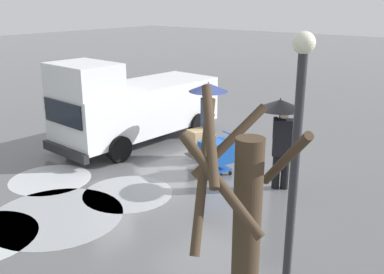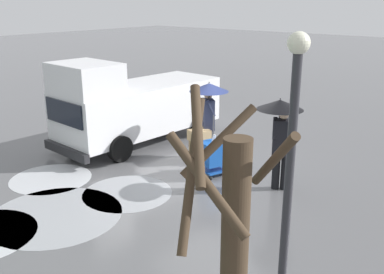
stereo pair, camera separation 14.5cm
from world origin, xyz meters
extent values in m
plane|color=#5B5B5E|center=(0.00, 0.00, 0.00)|extent=(90.00, 90.00, 0.00)
cylinder|color=silver|center=(3.01, 2.70, 0.00)|extent=(1.96, 1.96, 0.01)
cylinder|color=#999BA0|center=(1.28, 3.74, 0.00)|extent=(2.71, 2.71, 0.01)
cylinder|color=#999BA0|center=(0.93, 2.07, 0.00)|extent=(2.03, 2.03, 0.01)
cube|color=white|center=(3.49, -0.88, 1.06)|extent=(2.25, 5.30, 1.40)
cube|color=white|center=(3.60, 1.02, 2.18)|extent=(1.92, 1.50, 0.84)
cube|color=black|center=(3.64, 1.74, 1.38)|extent=(1.66, 0.15, 0.63)
cube|color=#232326|center=(3.64, 1.78, 0.32)|extent=(1.97, 0.27, 0.24)
cylinder|color=black|center=(2.61, 0.79, 0.36)|extent=(0.28, 0.73, 0.72)
cylinder|color=black|center=(4.56, 0.68, 0.36)|extent=(0.28, 0.73, 0.72)
cylinder|color=black|center=(2.42, -2.43, 0.36)|extent=(0.28, 0.73, 0.72)
cylinder|color=black|center=(4.38, -2.54, 0.36)|extent=(0.28, 0.73, 0.72)
cube|color=#1951B2|center=(0.02, -0.07, 0.60)|extent=(0.73, 0.88, 0.56)
cube|color=#1951B2|center=(0.02, -0.07, 0.14)|extent=(0.66, 0.80, 0.04)
cylinder|color=#1951B2|center=(-0.11, -0.47, 1.00)|extent=(0.56, 0.22, 0.04)
sphere|color=black|center=(-0.08, 0.28, 0.05)|extent=(0.10, 0.10, 0.10)
sphere|color=black|center=(0.31, 0.15, 0.05)|extent=(0.10, 0.10, 0.10)
sphere|color=black|center=(-0.27, -0.30, 0.05)|extent=(0.10, 0.10, 0.10)
sphere|color=black|center=(0.12, -0.43, 0.05)|extent=(0.10, 0.10, 0.10)
cylinder|color=white|center=(0.13, 0.00, 0.70)|extent=(0.16, 0.29, 0.69)
cube|color=#515156|center=(0.92, -0.53, 0.22)|extent=(0.65, 0.72, 0.03)
cylinder|color=#515156|center=(0.62, -0.74, 0.77)|extent=(0.04, 0.04, 1.10)
cylinder|color=#515156|center=(1.03, -0.89, 0.77)|extent=(0.04, 0.04, 1.10)
cylinder|color=black|center=(0.60, -0.73, 0.10)|extent=(0.11, 0.21, 0.20)
cylinder|color=black|center=(1.05, -0.89, 0.10)|extent=(0.11, 0.21, 0.20)
cube|color=#A37F51|center=(0.92, -0.53, 0.42)|extent=(0.51, 0.51, 0.38)
cube|color=tan|center=(0.92, -0.53, 0.76)|extent=(0.57, 0.62, 0.29)
cylinder|color=black|center=(-1.71, -0.39, 0.41)|extent=(0.18, 0.18, 0.82)
cylinder|color=black|center=(-1.53, -0.29, 0.41)|extent=(0.18, 0.18, 0.82)
cube|color=black|center=(-1.62, -0.34, 1.24)|extent=(0.52, 0.46, 0.84)
sphere|color=beige|center=(-1.62, -0.34, 1.78)|extent=(0.22, 0.22, 0.22)
cylinder|color=black|center=(-1.85, -0.47, 1.19)|extent=(0.10, 0.10, 0.55)
cylinder|color=black|center=(-1.47, -0.24, 1.46)|extent=(0.23, 0.31, 0.50)
cylinder|color=#333338|center=(-1.53, -0.29, 1.62)|extent=(0.02, 0.02, 0.86)
cone|color=black|center=(-1.53, -0.29, 2.00)|extent=(1.04, 1.04, 0.22)
sphere|color=#333338|center=(-1.53, -0.29, 2.13)|extent=(0.04, 0.04, 0.04)
cylinder|color=black|center=(1.02, -0.99, 0.41)|extent=(0.18, 0.18, 0.82)
cylinder|color=black|center=(0.86, -0.86, 0.41)|extent=(0.18, 0.18, 0.82)
cube|color=#282D47|center=(0.94, -0.93, 1.24)|extent=(0.52, 0.50, 0.84)
sphere|color=tan|center=(0.94, -0.93, 1.78)|extent=(0.22, 0.22, 0.22)
cylinder|color=#282D47|center=(1.14, -1.09, 1.19)|extent=(0.10, 0.10, 0.55)
cylinder|color=#282D47|center=(0.79, -0.83, 1.46)|extent=(0.27, 0.29, 0.50)
cylinder|color=#333338|center=(0.86, -0.86, 1.62)|extent=(0.02, 0.02, 0.86)
cone|color=navy|center=(0.86, -0.86, 2.00)|extent=(1.04, 1.04, 0.22)
sphere|color=#333338|center=(0.86, -0.86, 2.13)|extent=(0.04, 0.04, 0.04)
cylinder|color=#423323|center=(-4.19, 5.81, 2.92)|extent=(0.81, 0.13, 0.67)
cylinder|color=#423323|center=(-4.39, 5.17, 2.96)|extent=(0.62, 0.45, 0.67)
cylinder|color=#423323|center=(-3.88, 5.61, 2.85)|extent=(0.45, 0.76, 1.13)
cylinder|color=#423323|center=(-3.91, 5.28, 3.06)|extent=(0.40, 0.68, 0.60)
cylinder|color=#423323|center=(-3.98, 5.65, 3.22)|extent=(0.53, 0.56, 0.69)
cylinder|color=#2D2D33|center=(-3.61, 3.27, 1.80)|extent=(0.12, 0.12, 3.60)
sphere|color=#EAEACC|center=(-3.61, 3.27, 3.72)|extent=(0.28, 0.28, 0.28)
camera|label=1|loc=(-5.90, 8.28, 4.23)|focal=41.07mm
camera|label=2|loc=(-6.01, 8.19, 4.23)|focal=41.07mm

